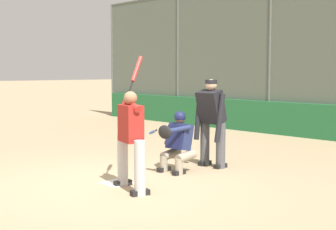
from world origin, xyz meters
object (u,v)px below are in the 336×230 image
Objects in this scene: batter_at_plate at (131,137)px; umpire_home at (211,120)px; catcher_behind_plate at (177,141)px; spare_bat_near_backstop at (153,132)px.

batter_at_plate is 1.24× the size of umpire_home.
catcher_behind_plate is 5.37m from spare_bat_near_backstop.
spare_bat_near_backstop is at bearing -30.09° from umpire_home.
batter_at_plate is 6.64m from spare_bat_near_backstop.
umpire_home is at bearing 26.57° from spare_bat_near_backstop.
catcher_behind_plate is (0.43, -1.41, -0.25)m from batter_at_plate.
catcher_behind_plate is 0.66× the size of umpire_home.
batter_at_plate reaches higher than catcher_behind_plate.
batter_at_plate is 2.20m from umpire_home.
batter_at_plate is at bearing 105.32° from catcher_behind_plate.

